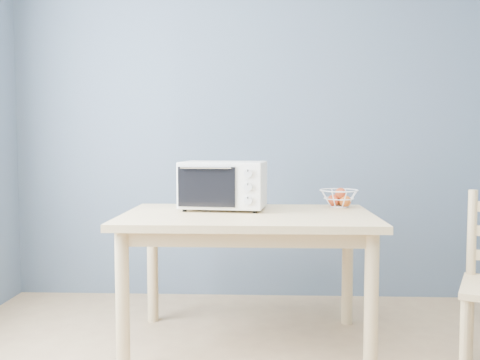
{
  "coord_description": "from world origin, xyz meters",
  "views": [
    {
      "loc": [
        -0.15,
        -1.71,
        1.15
      ],
      "look_at": [
        -0.28,
        1.38,
        0.93
      ],
      "focal_mm": 40.0,
      "sensor_mm": 36.0,
      "label": 1
    }
  ],
  "objects": [
    {
      "name": "room",
      "position": [
        0.0,
        0.0,
        1.3
      ],
      "size": [
        4.01,
        4.51,
        2.61
      ],
      "color": "tan",
      "rests_on": "ground"
    },
    {
      "name": "dining_table",
      "position": [
        -0.23,
        1.27,
        0.65
      ],
      "size": [
        1.4,
        0.9,
        0.75
      ],
      "color": "#E1BD87",
      "rests_on": "ground"
    },
    {
      "name": "toaster_oven",
      "position": [
        -0.4,
        1.43,
        0.9
      ],
      "size": [
        0.52,
        0.39,
        0.29
      ],
      "rotation": [
        0.0,
        0.0,
        -0.12
      ],
      "color": "white",
      "rests_on": "dining_table"
    },
    {
      "name": "fruit_basket",
      "position": [
        0.32,
        1.58,
        0.81
      ],
      "size": [
        0.29,
        0.29,
        0.12
      ],
      "rotation": [
        0.0,
        0.0,
        0.27
      ],
      "color": "white",
      "rests_on": "dining_table"
    }
  ]
}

